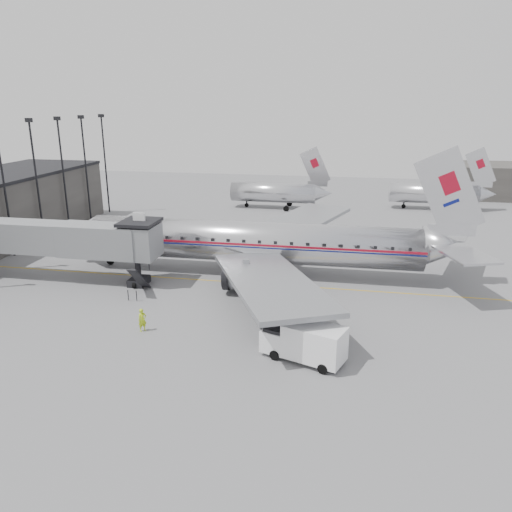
{
  "coord_description": "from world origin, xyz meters",
  "views": [
    {
      "loc": [
        10.44,
        -39.24,
        17.25
      ],
      "look_at": [
        2.11,
        4.88,
        3.2
      ],
      "focal_mm": 35.0,
      "sensor_mm": 36.0,
      "label": 1
    }
  ],
  "objects_px": {
    "service_van": "(304,341)",
    "ramp_worker": "(142,320)",
    "airliner": "(260,242)",
    "baggage_cart_navy": "(300,326)"
  },
  "relations": [
    {
      "from": "service_van",
      "to": "baggage_cart_navy",
      "type": "relative_size",
      "value": 2.46
    },
    {
      "from": "airliner",
      "to": "baggage_cart_navy",
      "type": "distance_m",
      "value": 15.22
    },
    {
      "from": "airliner",
      "to": "baggage_cart_navy",
      "type": "xyz_separation_m",
      "value": [
        5.6,
        -13.94,
        -2.44
      ]
    },
    {
      "from": "service_van",
      "to": "ramp_worker",
      "type": "distance_m",
      "value": 13.01
    },
    {
      "from": "baggage_cart_navy",
      "to": "service_van",
      "type": "bearing_deg",
      "value": -89.29
    },
    {
      "from": "service_van",
      "to": "baggage_cart_navy",
      "type": "distance_m",
      "value": 3.39
    },
    {
      "from": "airliner",
      "to": "service_van",
      "type": "xyz_separation_m",
      "value": [
        6.2,
        -17.24,
        -1.96
      ]
    },
    {
      "from": "airliner",
      "to": "ramp_worker",
      "type": "height_order",
      "value": "airliner"
    },
    {
      "from": "service_van",
      "to": "airliner",
      "type": "bearing_deg",
      "value": 129.87
    },
    {
      "from": "ramp_worker",
      "to": "service_van",
      "type": "bearing_deg",
      "value": -54.81
    }
  ]
}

